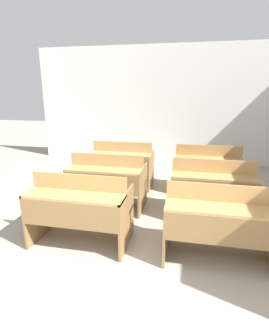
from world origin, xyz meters
The scene contains 7 objects.
wall_back centered at (0.00, 5.98, 1.54)m, with size 7.06×0.06×3.08m.
bench_front_left centered at (-0.59, 1.58, 0.49)m, with size 1.22×0.71×0.93m.
bench_front_right centered at (1.11, 1.57, 0.49)m, with size 1.22×0.71×0.93m.
bench_second_left centered at (-0.58, 2.68, 0.49)m, with size 1.22×0.71×0.93m.
bench_second_right centered at (1.10, 2.68, 0.49)m, with size 1.22×0.71×0.93m.
bench_third_left centered at (-0.61, 3.80, 0.49)m, with size 1.22×0.71×0.93m.
bench_third_right centered at (1.09, 3.79, 0.49)m, with size 1.22×0.71×0.93m.
Camera 1 is at (0.72, -1.24, 1.90)m, focal length 28.00 mm.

